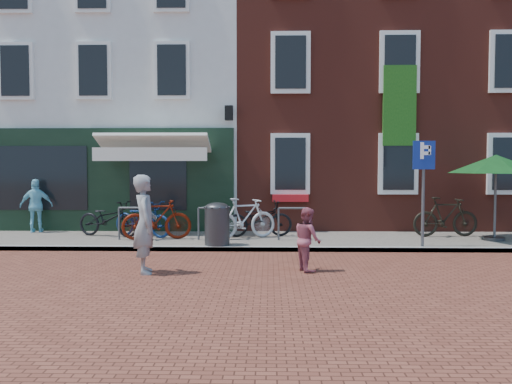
{
  "coord_description": "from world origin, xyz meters",
  "views": [
    {
      "loc": [
        -0.07,
        -12.31,
        2.01
      ],
      "look_at": [
        -0.39,
        0.2,
        1.35
      ],
      "focal_mm": 38.28,
      "sensor_mm": 36.0,
      "label": 1
    }
  ],
  "objects_px": {
    "bicycle_2": "(143,219)",
    "bicycle_4": "(259,219)",
    "bicycle_0": "(108,219)",
    "bicycle_3": "(244,218)",
    "parasol": "(496,160)",
    "boy": "(308,239)",
    "parking_sign": "(424,174)",
    "bicycle_5": "(445,217)",
    "bicycle_1": "(157,219)",
    "woman": "(145,224)",
    "cafe_person": "(36,206)",
    "litter_bin": "(217,222)"
  },
  "relations": [
    {
      "from": "bicycle_2",
      "to": "bicycle_4",
      "type": "height_order",
      "value": "same"
    },
    {
      "from": "bicycle_0",
      "to": "bicycle_3",
      "type": "height_order",
      "value": "bicycle_3"
    },
    {
      "from": "parasol",
      "to": "boy",
      "type": "bearing_deg",
      "value": -144.58
    },
    {
      "from": "parasol",
      "to": "bicycle_2",
      "type": "distance_m",
      "value": 9.04
    },
    {
      "from": "bicycle_2",
      "to": "parking_sign",
      "type": "bearing_deg",
      "value": -75.79
    },
    {
      "from": "bicycle_4",
      "to": "bicycle_5",
      "type": "xyz_separation_m",
      "value": [
        4.87,
        0.11,
        0.05
      ]
    },
    {
      "from": "parasol",
      "to": "bicycle_0",
      "type": "height_order",
      "value": "parasol"
    },
    {
      "from": "bicycle_2",
      "to": "bicycle_3",
      "type": "height_order",
      "value": "bicycle_3"
    },
    {
      "from": "bicycle_1",
      "to": "bicycle_5",
      "type": "height_order",
      "value": "same"
    },
    {
      "from": "bicycle_0",
      "to": "bicycle_2",
      "type": "relative_size",
      "value": 1.0
    },
    {
      "from": "parking_sign",
      "to": "woman",
      "type": "bearing_deg",
      "value": -155.03
    },
    {
      "from": "boy",
      "to": "bicycle_2",
      "type": "height_order",
      "value": "boy"
    },
    {
      "from": "bicycle_1",
      "to": "bicycle_2",
      "type": "height_order",
      "value": "bicycle_1"
    },
    {
      "from": "bicycle_3",
      "to": "bicycle_4",
      "type": "xyz_separation_m",
      "value": [
        0.36,
        0.37,
        -0.05
      ]
    },
    {
      "from": "bicycle_1",
      "to": "bicycle_3",
      "type": "relative_size",
      "value": 1.0
    },
    {
      "from": "cafe_person",
      "to": "bicycle_4",
      "type": "xyz_separation_m",
      "value": [
        6.18,
        -0.76,
        -0.27
      ]
    },
    {
      "from": "bicycle_5",
      "to": "parking_sign",
      "type": "bearing_deg",
      "value": 142.73
    },
    {
      "from": "parking_sign",
      "to": "bicycle_5",
      "type": "distance_m",
      "value": 2.32
    },
    {
      "from": "bicycle_4",
      "to": "bicycle_5",
      "type": "height_order",
      "value": "bicycle_5"
    },
    {
      "from": "boy",
      "to": "bicycle_5",
      "type": "height_order",
      "value": "boy"
    },
    {
      "from": "parking_sign",
      "to": "bicycle_4",
      "type": "xyz_separation_m",
      "value": [
        -3.81,
        1.6,
        -1.2
      ]
    },
    {
      "from": "parking_sign",
      "to": "bicycle_5",
      "type": "bearing_deg",
      "value": 58.15
    },
    {
      "from": "cafe_person",
      "to": "bicycle_0",
      "type": "bearing_deg",
      "value": 147.1
    },
    {
      "from": "litter_bin",
      "to": "bicycle_1",
      "type": "bearing_deg",
      "value": 150.48
    },
    {
      "from": "woman",
      "to": "bicycle_0",
      "type": "relative_size",
      "value": 1.01
    },
    {
      "from": "parasol",
      "to": "cafe_person",
      "type": "bearing_deg",
      "value": 173.85
    },
    {
      "from": "bicycle_0",
      "to": "bicycle_4",
      "type": "height_order",
      "value": "same"
    },
    {
      "from": "litter_bin",
      "to": "bicycle_2",
      "type": "relative_size",
      "value": 0.6
    },
    {
      "from": "parking_sign",
      "to": "bicycle_0",
      "type": "xyz_separation_m",
      "value": [
        -7.73,
        1.53,
        -1.2
      ]
    },
    {
      "from": "bicycle_0",
      "to": "bicycle_4",
      "type": "bearing_deg",
      "value": -70.97
    },
    {
      "from": "litter_bin",
      "to": "bicycle_2",
      "type": "height_order",
      "value": "litter_bin"
    },
    {
      "from": "bicycle_0",
      "to": "parking_sign",
      "type": "bearing_deg",
      "value": -83.13
    },
    {
      "from": "bicycle_0",
      "to": "bicycle_1",
      "type": "xyz_separation_m",
      "value": [
        1.39,
        -0.57,
        0.05
      ]
    },
    {
      "from": "litter_bin",
      "to": "boy",
      "type": "height_order",
      "value": "boy"
    },
    {
      "from": "woman",
      "to": "parasol",
      "type": "bearing_deg",
      "value": -79.95
    },
    {
      "from": "boy",
      "to": "bicycle_1",
      "type": "height_order",
      "value": "boy"
    },
    {
      "from": "litter_bin",
      "to": "bicycle_1",
      "type": "xyz_separation_m",
      "value": [
        -1.6,
        0.91,
        -0.03
      ]
    },
    {
      "from": "cafe_person",
      "to": "bicycle_4",
      "type": "distance_m",
      "value": 6.24
    },
    {
      "from": "parking_sign",
      "to": "parasol",
      "type": "bearing_deg",
      "value": 27.15
    },
    {
      "from": "bicycle_2",
      "to": "bicycle_4",
      "type": "bearing_deg",
      "value": -61.68
    },
    {
      "from": "bicycle_2",
      "to": "bicycle_1",
      "type": "bearing_deg",
      "value": -111.81
    },
    {
      "from": "bicycle_4",
      "to": "bicycle_1",
      "type": "bearing_deg",
      "value": 91.49
    },
    {
      "from": "woman",
      "to": "bicycle_4",
      "type": "height_order",
      "value": "woman"
    },
    {
      "from": "bicycle_3",
      "to": "bicycle_1",
      "type": "bearing_deg",
      "value": 71.24
    },
    {
      "from": "bicycle_2",
      "to": "cafe_person",
      "type": "bearing_deg",
      "value": 101.72
    },
    {
      "from": "bicycle_0",
      "to": "litter_bin",
      "type": "bearing_deg",
      "value": -98.14
    },
    {
      "from": "litter_bin",
      "to": "woman",
      "type": "distance_m",
      "value": 2.96
    },
    {
      "from": "litter_bin",
      "to": "bicycle_3",
      "type": "relative_size",
      "value": 0.62
    },
    {
      "from": "woman",
      "to": "parking_sign",
      "type": "bearing_deg",
      "value": -80.53
    },
    {
      "from": "parasol",
      "to": "woman",
      "type": "height_order",
      "value": "parasol"
    }
  ]
}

